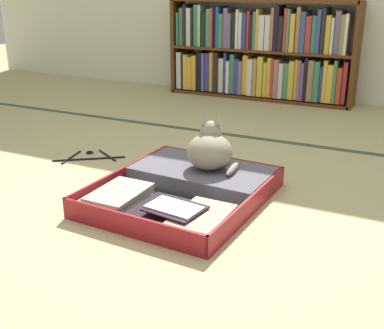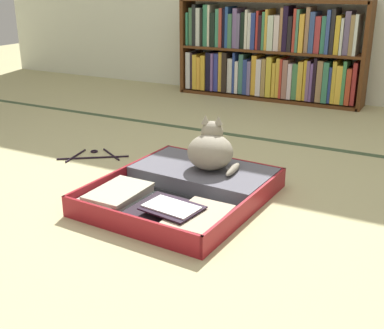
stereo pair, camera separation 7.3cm
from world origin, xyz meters
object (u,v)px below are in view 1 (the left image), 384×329
(bookshelf, at_px, (259,53))
(clothes_hanger, at_px, (89,157))
(open_suitcase, at_px, (187,188))
(black_cat, at_px, (210,150))

(bookshelf, bearing_deg, clothes_hanger, -101.10)
(bookshelf, relative_size, clothes_hanger, 4.67)
(open_suitcase, bearing_deg, black_cat, 75.45)
(open_suitcase, relative_size, black_cat, 3.02)
(black_cat, bearing_deg, open_suitcase, -104.55)
(bookshelf, bearing_deg, black_cat, -78.00)
(open_suitcase, height_order, clothes_hanger, open_suitcase)
(open_suitcase, distance_m, clothes_hanger, 0.75)
(bookshelf, height_order, clothes_hanger, bookshelf)
(black_cat, bearing_deg, clothes_hanger, 174.11)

